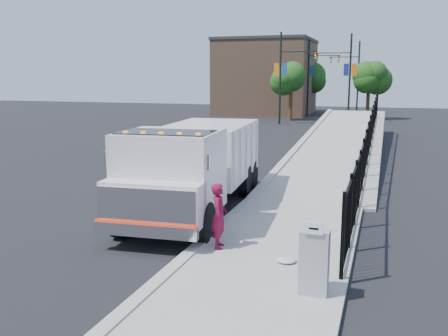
% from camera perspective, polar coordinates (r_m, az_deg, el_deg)
% --- Properties ---
extents(ground, '(120.00, 120.00, 0.00)m').
position_cam_1_polar(ground, '(13.40, -1.45, -7.99)').
color(ground, black).
rests_on(ground, ground).
extents(sidewalk, '(3.55, 12.00, 0.12)m').
position_cam_1_polar(sidewalk, '(11.07, 4.62, -11.78)').
color(sidewalk, '#9E998E').
rests_on(sidewalk, ground).
extents(curb, '(0.30, 12.00, 0.16)m').
position_cam_1_polar(curb, '(11.62, -4.81, -10.56)').
color(curb, '#ADAAA3').
rests_on(curb, ground).
extents(ramp, '(3.95, 24.06, 3.19)m').
position_cam_1_polar(ramp, '(28.38, 13.57, 1.59)').
color(ramp, '#9E998E').
rests_on(ramp, ground).
extents(iron_fence, '(0.10, 28.00, 1.80)m').
position_cam_1_polar(iron_fence, '(24.22, 16.23, 2.12)').
color(iron_fence, black).
rests_on(iron_fence, ground).
extents(truck, '(3.29, 8.47, 2.84)m').
position_cam_1_polar(truck, '(15.56, -3.51, 0.67)').
color(truck, black).
rests_on(truck, ground).
extents(worker, '(0.51, 0.66, 1.60)m').
position_cam_1_polar(worker, '(12.10, -0.58, -5.47)').
color(worker, maroon).
rests_on(worker, sidewalk).
extents(utility_cabinet, '(0.55, 0.40, 1.25)m').
position_cam_1_polar(utility_cabinet, '(9.84, 10.27, -10.53)').
color(utility_cabinet, gray).
rests_on(utility_cabinet, sidewalk).
extents(arrow_sign, '(0.35, 0.04, 0.22)m').
position_cam_1_polar(arrow_sign, '(9.40, 10.22, -6.81)').
color(arrow_sign, white).
rests_on(arrow_sign, utility_cabinet).
extents(debris, '(0.45, 0.45, 0.11)m').
position_cam_1_polar(debris, '(11.49, 7.13, -10.36)').
color(debris, silver).
rests_on(debris, sidewalk).
extents(light_pole_0, '(3.77, 0.22, 8.00)m').
position_cam_1_polar(light_pole_0, '(44.79, 6.84, 10.57)').
color(light_pole_0, black).
rests_on(light_pole_0, ground).
extents(light_pole_1, '(3.78, 0.22, 8.00)m').
position_cam_1_polar(light_pole_1, '(47.54, 13.82, 10.33)').
color(light_pole_1, black).
rests_on(light_pole_1, ground).
extents(light_pole_2, '(3.77, 0.22, 8.00)m').
position_cam_1_polar(light_pole_2, '(53.90, 9.95, 10.46)').
color(light_pole_2, black).
rests_on(light_pole_2, ground).
extents(light_pole_3, '(3.78, 0.22, 8.00)m').
position_cam_1_polar(light_pole_3, '(57.94, 14.79, 10.26)').
color(light_pole_3, black).
rests_on(light_pole_3, ground).
extents(tree_0, '(2.87, 2.87, 5.44)m').
position_cam_1_polar(tree_0, '(48.47, 7.68, 10.05)').
color(tree_0, '#382314').
rests_on(tree_0, ground).
extents(tree_1, '(2.62, 2.62, 5.31)m').
position_cam_1_polar(tree_1, '(51.48, 16.24, 9.74)').
color(tree_1, '#382314').
rests_on(tree_1, ground).
extents(tree_2, '(3.25, 3.25, 5.63)m').
position_cam_1_polar(tree_2, '(59.99, 9.99, 10.07)').
color(tree_2, '#382314').
rests_on(tree_2, ground).
extents(building, '(10.00, 10.00, 8.00)m').
position_cam_1_polar(building, '(57.53, 4.84, 10.21)').
color(building, '#8C664C').
rests_on(building, ground).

